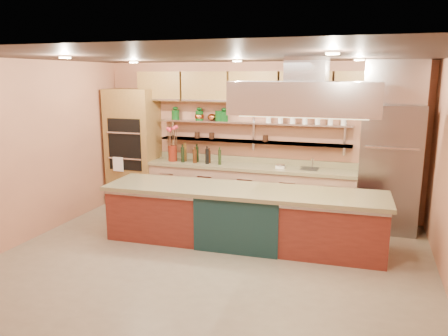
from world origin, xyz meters
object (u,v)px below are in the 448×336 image
(island, at_px, (242,216))
(green_canister, at_px, (219,116))
(flower_vase, at_px, (173,153))
(kitchen_scale, at_px, (280,166))
(refrigerator, at_px, (389,168))
(copper_kettle, at_px, (212,117))

(island, distance_m, green_canister, 2.32)
(island, distance_m, flower_vase, 2.38)
(kitchen_scale, bearing_deg, refrigerator, -21.24)
(island, relative_size, green_canister, 22.24)
(copper_kettle, relative_size, green_canister, 0.87)
(flower_vase, distance_m, kitchen_scale, 2.11)
(kitchen_scale, bearing_deg, green_canister, 148.95)
(refrigerator, xyz_separation_m, green_canister, (-3.05, 0.23, 0.76))
(flower_vase, height_order, green_canister, green_canister)
(island, xyz_separation_m, copper_kettle, (-1.08, 1.62, 1.34))
(flower_vase, xyz_separation_m, green_canister, (0.88, 0.22, 0.73))
(refrigerator, xyz_separation_m, kitchen_scale, (-1.81, 0.01, -0.08))
(kitchen_scale, height_order, green_canister, green_canister)
(kitchen_scale, distance_m, copper_kettle, 1.61)
(island, relative_size, copper_kettle, 25.54)
(kitchen_scale, relative_size, copper_kettle, 0.97)
(kitchen_scale, bearing_deg, copper_kettle, 150.03)
(island, xyz_separation_m, flower_vase, (-1.82, 1.40, 0.64))
(flower_vase, xyz_separation_m, kitchen_scale, (2.11, 0.00, -0.11))
(refrigerator, bearing_deg, flower_vase, 179.85)
(refrigerator, height_order, kitchen_scale, refrigerator)
(refrigerator, relative_size, kitchen_scale, 13.18)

